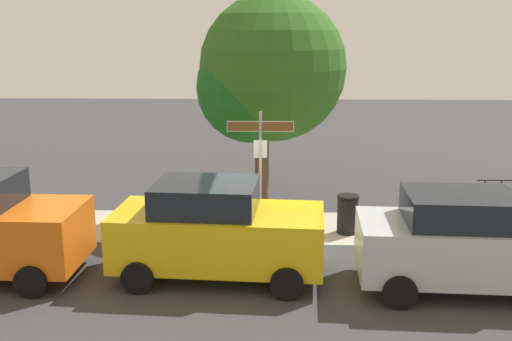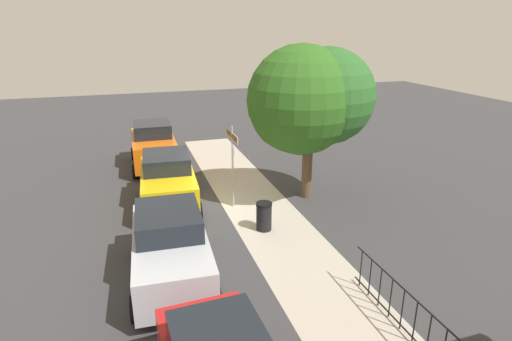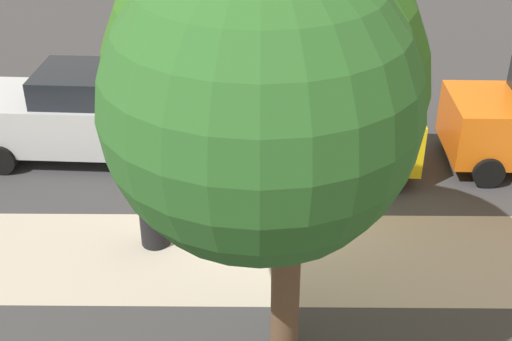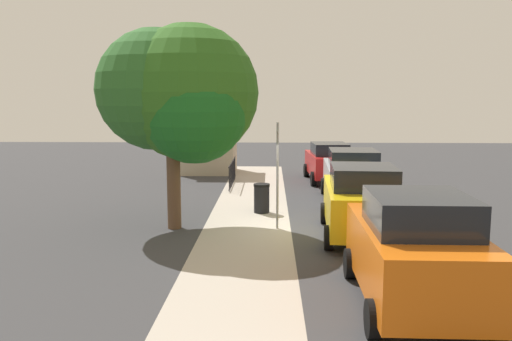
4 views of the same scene
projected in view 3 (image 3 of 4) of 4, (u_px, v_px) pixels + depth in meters
The scene contains 7 objects.
ground_plane at pixel (269, 215), 12.96m from camera, with size 60.00×60.00×0.00m, color #38383A.
sidewalk_strip at pixel (154, 256), 11.85m from camera, with size 24.00×2.60×0.00m, color #B1A698.
street_sign at pixel (280, 120), 11.51m from camera, with size 1.58×0.07×3.15m.
shade_tree at pixel (271, 90), 8.16m from camera, with size 4.08×4.78×6.00m.
car_yellow at pixel (317, 123), 14.12m from camera, with size 4.38×2.37×2.01m.
car_silver at pixel (82, 113), 14.60m from camera, with size 4.46×2.30×1.97m.
trash_bin at pixel (154, 220), 11.95m from camera, with size 0.55×0.55×0.98m.
Camera 3 is at (0.14, 10.80, 7.21)m, focal length 47.85 mm.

